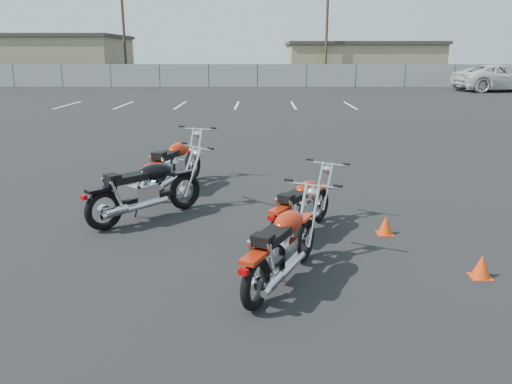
{
  "coord_description": "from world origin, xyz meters",
  "views": [
    {
      "loc": [
        0.27,
        -6.65,
        2.68
      ],
      "look_at": [
        0.2,
        0.6,
        0.65
      ],
      "focal_mm": 35.0,
      "sensor_mm": 36.0,
      "label": 1
    }
  ],
  "objects_px": {
    "motorcycle_front_red": "(175,165)",
    "motorcycle_second_black": "(146,190)",
    "motorcycle_third_red": "(283,246)",
    "motorcycle_rear_red": "(302,206)",
    "white_van": "(503,70)"
  },
  "relations": [
    {
      "from": "motorcycle_third_red",
      "to": "white_van",
      "type": "relative_size",
      "value": 0.26
    },
    {
      "from": "motorcycle_front_red",
      "to": "motorcycle_rear_red",
      "type": "bearing_deg",
      "value": -47.4
    },
    {
      "from": "motorcycle_front_red",
      "to": "motorcycle_rear_red",
      "type": "relative_size",
      "value": 1.23
    },
    {
      "from": "motorcycle_second_black",
      "to": "white_van",
      "type": "bearing_deg",
      "value": 56.46
    },
    {
      "from": "motorcycle_rear_red",
      "to": "white_van",
      "type": "distance_m",
      "value": 34.05
    },
    {
      "from": "motorcycle_third_red",
      "to": "white_van",
      "type": "xyz_separation_m",
      "value": [
        17.06,
        31.35,
        1.01
      ]
    },
    {
      "from": "motorcycle_second_black",
      "to": "motorcycle_third_red",
      "type": "bearing_deg",
      "value": -47.91
    },
    {
      "from": "motorcycle_rear_red",
      "to": "white_van",
      "type": "relative_size",
      "value": 0.24
    },
    {
      "from": "motorcycle_front_red",
      "to": "motorcycle_second_black",
      "type": "relative_size",
      "value": 1.19
    },
    {
      "from": "motorcycle_second_black",
      "to": "motorcycle_rear_red",
      "type": "relative_size",
      "value": 1.03
    },
    {
      "from": "motorcycle_third_red",
      "to": "motorcycle_rear_red",
      "type": "relative_size",
      "value": 1.09
    },
    {
      "from": "motorcycle_front_red",
      "to": "motorcycle_third_red",
      "type": "height_order",
      "value": "motorcycle_front_red"
    },
    {
      "from": "motorcycle_second_black",
      "to": "white_van",
      "type": "height_order",
      "value": "white_van"
    },
    {
      "from": "motorcycle_third_red",
      "to": "white_van",
      "type": "distance_m",
      "value": 35.71
    },
    {
      "from": "white_van",
      "to": "motorcycle_second_black",
      "type": "bearing_deg",
      "value": 137.63
    }
  ]
}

